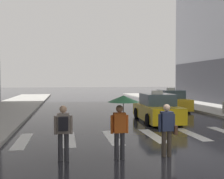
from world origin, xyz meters
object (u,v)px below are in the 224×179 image
at_px(taxi_second, 170,101).
at_px(pedestrian_with_backpack, 63,128).
at_px(taxi_lead, 157,109).
at_px(pedestrian_with_handbag, 167,127).
at_px(pedestrian_with_umbrella, 122,109).

relative_size(taxi_second, pedestrian_with_backpack, 2.77).
bearing_deg(taxi_lead, pedestrian_with_handbag, -107.65).
xyz_separation_m(pedestrian_with_umbrella, pedestrian_with_backpack, (-1.74, 0.15, -0.54)).
xyz_separation_m(pedestrian_with_umbrella, pedestrian_with_handbag, (1.44, -0.00, -0.58)).
relative_size(taxi_second, pedestrian_with_handbag, 2.77).
height_order(taxi_second, pedestrian_with_handbag, taxi_second).
xyz_separation_m(taxi_lead, pedestrian_with_umbrella, (-3.52, -6.53, 0.79)).
distance_m(taxi_second, pedestrian_with_handbag, 12.73).
relative_size(pedestrian_with_umbrella, pedestrian_with_backpack, 1.18).
bearing_deg(pedestrian_with_umbrella, pedestrian_with_backpack, 175.14).
distance_m(pedestrian_with_backpack, pedestrian_with_handbag, 3.19).
height_order(pedestrian_with_umbrella, pedestrian_with_handbag, pedestrian_with_umbrella).
xyz_separation_m(taxi_lead, taxi_second, (3.04, 5.12, 0.00)).
bearing_deg(pedestrian_with_handbag, taxi_second, 66.28).
relative_size(pedestrian_with_umbrella, pedestrian_with_handbag, 1.18).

